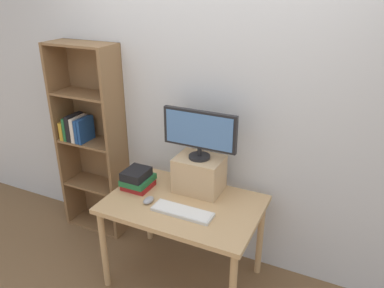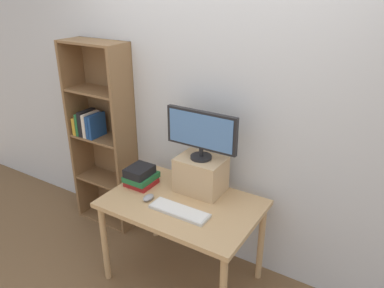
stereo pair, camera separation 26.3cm
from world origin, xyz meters
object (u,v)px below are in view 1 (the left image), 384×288
at_px(computer_monitor, 200,132).
at_px(book_stack, 137,179).
at_px(riser_box, 199,174).
at_px(desk, 183,212).
at_px(computer_mouse, 149,200).
at_px(keyboard, 182,212).
at_px(bookshelf_unit, 91,139).

distance_m(computer_monitor, book_stack, 0.63).
bearing_deg(riser_box, desk, -98.04).
bearing_deg(computer_mouse, keyboard, -3.45).
relative_size(computer_monitor, keyboard, 1.29).
height_order(keyboard, book_stack, book_stack).
relative_size(bookshelf_unit, keyboard, 3.98).
bearing_deg(computer_monitor, desk, -98.10).
xyz_separation_m(desk, bookshelf_unit, (-1.10, 0.33, 0.26)).
relative_size(keyboard, book_stack, 1.86).
xyz_separation_m(desk, riser_box, (0.03, 0.22, 0.22)).
height_order(bookshelf_unit, riser_box, bookshelf_unit).
height_order(desk, bookshelf_unit, bookshelf_unit).
distance_m(bookshelf_unit, riser_box, 1.13).
xyz_separation_m(desk, computer_mouse, (-0.23, -0.11, 0.10)).
height_order(bookshelf_unit, computer_monitor, bookshelf_unit).
xyz_separation_m(computer_monitor, keyboard, (0.03, -0.34, -0.47)).
bearing_deg(desk, keyboard, -65.79).
xyz_separation_m(riser_box, keyboard, (0.03, -0.34, -0.13)).
bearing_deg(keyboard, desk, 114.21).
distance_m(keyboard, computer_mouse, 0.29).
bearing_deg(computer_mouse, computer_monitor, 50.98).
height_order(riser_box, keyboard, riser_box).
relative_size(desk, bookshelf_unit, 0.65).
bearing_deg(bookshelf_unit, computer_mouse, -26.76).
bearing_deg(keyboard, book_stack, 160.62).
bearing_deg(bookshelf_unit, desk, -16.66).
bearing_deg(book_stack, keyboard, -19.38).
height_order(desk, book_stack, book_stack).
relative_size(desk, riser_box, 3.20).
relative_size(desk, computer_monitor, 1.99).
height_order(riser_box, computer_mouse, riser_box).
xyz_separation_m(bookshelf_unit, riser_box, (1.13, -0.11, -0.04)).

